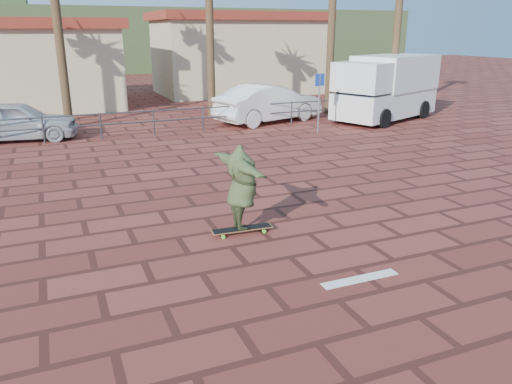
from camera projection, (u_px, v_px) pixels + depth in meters
ground at (290, 257)px, 9.07m from camera, size 120.00×120.00×0.00m
paint_stripe at (360, 279)px, 8.27m from camera, size 1.40×0.22×0.01m
guardrail at (154, 118)px, 19.39m from camera, size 24.06×0.06×1.00m
building_east at (237, 53)px, 32.28m from camera, size 10.60×6.60×5.00m
hill_front at (78, 39)px, 52.03m from camera, size 70.00×18.00×6.00m
longboard at (242, 229)px, 10.08m from camera, size 1.26×0.34×0.12m
skateboarder at (242, 187)px, 9.80m from camera, size 0.75×2.16×1.73m
campervan at (387, 87)px, 22.57m from camera, size 5.95×4.23×2.85m
car_silver at (16, 121)px, 18.47m from camera, size 4.51×2.36×1.46m
car_white at (269, 103)px, 22.18m from camera, size 5.36×3.13×1.67m
street_sign at (319, 92)px, 19.61m from camera, size 0.47×0.15×2.32m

